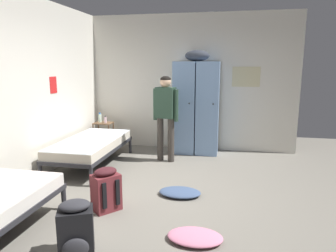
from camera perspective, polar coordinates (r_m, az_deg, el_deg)
ground_plane at (r=4.35m, az=-0.70°, el=-13.05°), size 8.37×8.37×0.00m
room_backdrop at (r=5.47m, az=-10.19°, el=7.08°), size 4.36×5.29×2.82m
locker_bank at (r=6.30m, az=5.23°, el=3.70°), size 0.90×0.55×2.07m
shelf_unit at (r=6.83m, az=-11.77°, el=-1.22°), size 0.38×0.30×0.57m
bed_left_rear at (r=5.70m, az=-13.98°, el=-3.41°), size 0.90×1.90×0.49m
person_traveler at (r=5.70m, az=-0.44°, el=2.84°), size 0.49×0.27×1.59m
water_bottle at (r=6.82m, az=-12.42°, el=1.46°), size 0.07×0.07×0.21m
lotion_bottle at (r=6.71m, az=-11.45°, el=1.13°), size 0.05×0.05×0.16m
backpack_maroon at (r=4.00m, az=-11.39°, el=-11.44°), size 0.42×0.41×0.55m
backpack_black at (r=3.19m, az=-16.59°, el=-17.82°), size 0.39×0.40×0.55m
clothes_pile_pink at (r=3.40m, az=5.00°, el=-19.65°), size 0.58×0.39×0.09m
clothes_pile_denim at (r=4.41m, az=2.22°, el=-12.09°), size 0.58×0.39×0.09m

